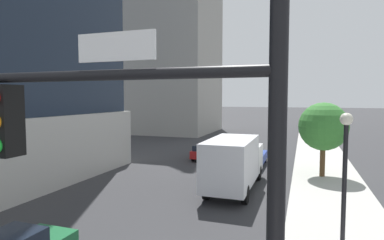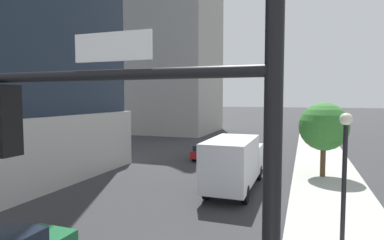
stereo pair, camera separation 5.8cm
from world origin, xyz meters
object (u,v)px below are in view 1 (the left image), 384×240
at_px(street_lamp, 345,160).
at_px(car_blue, 252,157).
at_px(box_truck, 234,161).
at_px(car_red, 206,151).
at_px(construction_building, 168,18).
at_px(street_tree, 323,127).
at_px(traffic_light_pole, 136,187).

relative_size(street_lamp, car_blue, 1.09).
height_order(car_blue, box_truck, box_truck).
distance_m(street_lamp, car_red, 19.14).
height_order(construction_building, car_red, construction_building).
height_order(construction_building, street_lamp, construction_building).
bearing_deg(street_tree, traffic_light_pole, -99.08).
bearing_deg(car_blue, street_tree, -24.85).
bearing_deg(traffic_light_pole, construction_building, 113.10).
bearing_deg(traffic_light_pole, street_lamp, 68.92).
height_order(street_lamp, box_truck, street_lamp).
height_order(traffic_light_pole, box_truck, traffic_light_pole).
distance_m(traffic_light_pole, box_truck, 16.02).
bearing_deg(car_blue, street_lamp, -69.45).
bearing_deg(street_tree, car_blue, 155.15).
relative_size(street_lamp, car_red, 1.19).
distance_m(traffic_light_pole, car_red, 26.05).
bearing_deg(construction_building, box_truck, -59.93).
xyz_separation_m(construction_building, street_tree, (23.09, -25.66, -15.25)).
distance_m(construction_building, traffic_light_pole, 52.42).
bearing_deg(car_blue, car_red, 159.26).
height_order(street_lamp, street_tree, street_tree).
bearing_deg(car_red, car_blue, -20.74).
distance_m(street_tree, box_truck, 7.57).
height_order(car_red, box_truck, box_truck).
xyz_separation_m(street_lamp, car_red, (-9.96, 16.10, -2.81)).
distance_m(construction_building, street_tree, 37.74).
bearing_deg(traffic_light_pole, car_blue, 94.91).
xyz_separation_m(street_lamp, box_truck, (-5.39, 6.84, -1.69)).
xyz_separation_m(street_tree, box_truck, (-5.30, -5.07, -1.86)).
bearing_deg(car_blue, construction_building, 127.48).
bearing_deg(box_truck, street_tree, 43.71).
bearing_deg(street_lamp, box_truck, 128.21).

